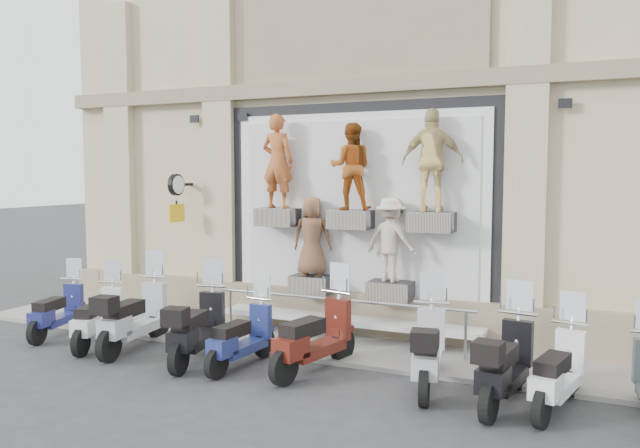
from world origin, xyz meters
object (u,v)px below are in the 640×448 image
at_px(clock_sign_bracket, 177,192).
at_px(scooter_e, 242,324).
at_px(scooter_d, 198,313).
at_px(guard_rail, 338,323).
at_px(scooter_g, 429,334).
at_px(scooter_a, 57,299).
at_px(scooter_b, 98,305).
at_px(scooter_c, 135,303).
at_px(scooter_h, 506,347).
at_px(scooter_i, 559,356).
at_px(scooter_f, 315,321).

xyz_separation_m(clock_sign_bracket, scooter_e, (2.88, -2.17, -2.06)).
bearing_deg(scooter_d, guard_rail, 31.49).
xyz_separation_m(clock_sign_bracket, scooter_g, (5.93, -1.90, -1.98)).
distance_m(scooter_a, scooter_b, 1.26).
distance_m(scooter_c, scooter_h, 6.49).
height_order(scooter_e, scooter_h, scooter_h).
height_order(scooter_b, scooter_c, scooter_c).
bearing_deg(scooter_c, guard_rail, 18.67).
relative_size(scooter_h, scooter_i, 1.07).
bearing_deg(scooter_a, scooter_f, -12.87).
xyz_separation_m(scooter_b, scooter_h, (7.27, 0.00, 0.06)).
bearing_deg(scooter_c, scooter_e, -9.65).
height_order(scooter_a, scooter_g, scooter_g).
bearing_deg(scooter_h, scooter_a, -173.50).
bearing_deg(scooter_b, scooter_f, -14.49).
distance_m(scooter_b, scooter_e, 3.09).
height_order(scooter_g, scooter_h, scooter_h).
bearing_deg(guard_rail, scooter_i, -22.61).
xyz_separation_m(clock_sign_bracket, scooter_b, (-0.21, -2.13, -2.03)).
xyz_separation_m(clock_sign_bracket, scooter_a, (-1.45, -1.93, -2.07)).
bearing_deg(scooter_i, guard_rail, 169.89).
xyz_separation_m(scooter_g, scooter_h, (1.14, -0.23, 0.00)).
height_order(guard_rail, scooter_c, scooter_c).
distance_m(scooter_c, scooter_d, 1.46).
xyz_separation_m(guard_rail, scooter_g, (2.03, -1.43, 0.36)).
distance_m(scooter_e, scooter_f, 1.24).
distance_m(scooter_e, scooter_h, 4.18).
height_order(guard_rail, clock_sign_bracket, clock_sign_bracket).
bearing_deg(scooter_c, scooter_a, 169.36).
bearing_deg(scooter_d, scooter_i, -9.92).
bearing_deg(scooter_i, clock_sign_bracket, 177.55).
height_order(scooter_d, scooter_f, scooter_f).
height_order(guard_rail, scooter_e, scooter_e).
xyz_separation_m(scooter_h, scooter_i, (0.68, 0.06, -0.06)).
xyz_separation_m(scooter_b, scooter_e, (3.09, -0.04, -0.03)).
distance_m(clock_sign_bracket, scooter_d, 3.57).
xyz_separation_m(scooter_f, scooter_h, (2.98, -0.21, -0.03)).
bearing_deg(clock_sign_bracket, scooter_b, -95.50).
height_order(scooter_c, scooter_g, scooter_c).
height_order(scooter_b, scooter_i, same).
relative_size(scooter_e, scooter_h, 0.90).
relative_size(scooter_a, scooter_f, 0.86).
bearing_deg(scooter_e, scooter_g, 9.97).
bearing_deg(scooter_d, scooter_c, 164.02).
xyz_separation_m(scooter_d, scooter_f, (2.06, 0.26, 0.02)).
bearing_deg(scooter_c, clock_sign_bracket, 98.78).
height_order(scooter_c, scooter_e, scooter_c).
bearing_deg(scooter_d, scooter_e, -10.09).
relative_size(scooter_a, scooter_h, 0.89).
distance_m(scooter_f, scooter_g, 1.84).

